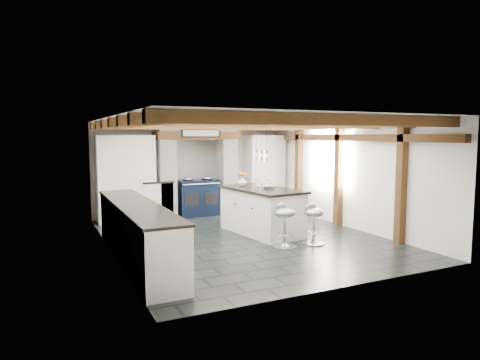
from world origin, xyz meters
name	(u,v)px	position (x,y,z in m)	size (l,w,h in m)	color
ground	(244,238)	(0.00, 0.00, 0.00)	(6.00, 6.00, 0.00)	black
room_shell	(190,179)	(-0.61, 1.42, 1.07)	(6.00, 6.03, 6.00)	white
range_cooker	(197,197)	(0.00, 2.68, 0.47)	(1.00, 0.63, 0.99)	black
kitchen_island	(262,210)	(0.52, 0.25, 0.48)	(1.22, 1.99, 1.24)	white
bar_stool_near	(313,219)	(0.95, -0.96, 0.47)	(0.41, 0.41, 0.75)	silver
bar_stool_far	(284,220)	(0.34, -0.92, 0.50)	(0.49, 0.49, 0.81)	silver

